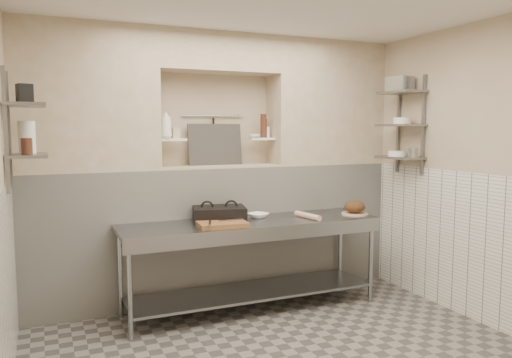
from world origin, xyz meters
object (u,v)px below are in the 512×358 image
mixing_bowl (258,215)px  bottle_soap (166,124)px  panini_press (219,214)px  bowl_alcove (254,136)px  cutting_board (222,224)px  bread_loaf (355,207)px  jug_left (27,137)px  prep_table (252,247)px  rolling_pin (308,216)px

mixing_bowl → bottle_soap: size_ratio=0.68×
panini_press → mixing_bowl: (0.42, -0.01, -0.04)m
mixing_bowl → bowl_alcove: (0.12, 0.38, 0.81)m
bottle_soap → cutting_board: bearing=-59.7°
cutting_board → bread_loaf: size_ratio=2.05×
bowl_alcove → panini_press: bearing=-145.6°
cutting_board → bread_loaf: 1.52m
jug_left → mixing_bowl: bearing=3.8°
prep_table → rolling_pin: size_ratio=7.03×
bowl_alcove → jug_left: (-2.24, -0.52, 0.01)m
rolling_pin → bottle_soap: bearing=155.1°
cutting_board → bread_loaf: bearing=1.6°
cutting_board → mixing_bowl: 0.55m
cutting_board → bottle_soap: (-0.37, 0.63, 0.94)m
bottle_soap → jug_left: (-1.27, -0.51, -0.12)m
mixing_bowl → jug_left: size_ratio=0.77×
mixing_bowl → bowl_alcove: bearing=73.0°
prep_table → mixing_bowl: (0.14, 0.15, 0.28)m
bottle_soap → panini_press: bearing=-39.4°
cutting_board → jug_left: size_ratio=1.73×
bread_loaf → jug_left: bearing=178.6°
cutting_board → mixing_bowl: size_ratio=2.25×
bread_loaf → bowl_alcove: bearing=146.8°
bottle_soap → jug_left: bottle_soap is taller
panini_press → jug_left: size_ratio=2.20×
mixing_bowl → panini_press: bearing=178.0°
rolling_pin → bowl_alcove: 1.06m
jug_left → bread_loaf: bearing=-1.4°
panini_press → mixing_bowl: 0.42m
cutting_board → bowl_alcove: size_ratio=3.43×
cutting_board → rolling_pin: rolling_pin is taller
bread_loaf → jug_left: size_ratio=0.84×
bottle_soap → bowl_alcove: bottle_soap is taller
panini_press → mixing_bowl: size_ratio=2.87×
mixing_bowl → bottle_soap: (-0.85, 0.37, 0.94)m
bottle_soap → bread_loaf: bearing=-17.4°
mixing_bowl → bread_loaf: bearing=-11.9°
panini_press → bowl_alcove: bowl_alcove is taller
panini_press → bottle_soap: (-0.44, 0.36, 0.89)m
panini_press → bowl_alcove: size_ratio=4.37×
panini_press → bottle_soap: bottle_soap is taller
prep_table → bowl_alcove: (0.25, 0.53, 1.09)m
prep_table → bread_loaf: 1.22m
rolling_pin → jug_left: (-2.57, 0.09, 0.82)m
mixing_bowl → rolling_pin: rolling_pin is taller
prep_table → bottle_soap: (-0.72, 0.52, 1.22)m
panini_press → bread_loaf: size_ratio=2.61×
prep_table → bowl_alcove: size_ratio=19.61×
mixing_bowl → prep_table: bearing=-132.9°
bread_loaf → bowl_alcove: 1.32m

